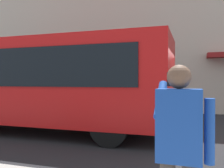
# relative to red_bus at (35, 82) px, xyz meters

# --- Properties ---
(ground_plane) EXTENTS (60.00, 60.00, 0.00)m
(ground_plane) POSITION_rel_red_bus_xyz_m (-4.49, -0.15, -1.68)
(ground_plane) COLOR #232326
(building_facade_far) EXTENTS (28.00, 1.55, 12.00)m
(building_facade_far) POSITION_rel_red_bus_xyz_m (-4.50, -6.95, 4.30)
(building_facade_far) COLOR beige
(building_facade_far) RESTS_ON ground_plane
(red_bus) EXTENTS (9.05, 2.54, 3.08)m
(red_bus) POSITION_rel_red_bus_xyz_m (0.00, 0.00, 0.00)
(red_bus) COLOR red
(red_bus) RESTS_ON ground_plane
(pedestrian_photographer) EXTENTS (0.53, 0.52, 1.70)m
(pedestrian_photographer) POSITION_rel_red_bus_xyz_m (-4.94, 4.75, -0.54)
(pedestrian_photographer) COLOR #4C4238
(pedestrian_photographer) RESTS_ON sidewalk_curb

